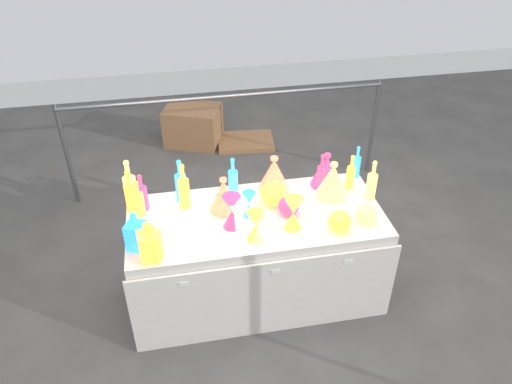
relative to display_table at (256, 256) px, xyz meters
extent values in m
plane|color=#5C5A55|center=(0.00, 0.01, -0.37)|extent=(80.00, 80.00, 0.00)
cylinder|color=gray|center=(-1.50, 1.51, 0.83)|extent=(0.04, 0.04, 2.40)
cylinder|color=gray|center=(1.50, 1.51, 0.83)|extent=(0.04, 0.04, 2.40)
cylinder|color=gray|center=(0.00, 1.48, 0.63)|extent=(3.00, 0.04, 0.04)
cube|color=white|center=(0.00, 0.01, 0.00)|extent=(1.80, 0.80, 0.75)
cube|color=white|center=(0.00, -0.41, -0.04)|extent=(1.84, 0.02, 0.68)
cube|color=white|center=(-0.55, -0.42, 0.23)|extent=(0.06, 0.00, 0.03)
cube|color=white|center=(0.05, -0.42, 0.23)|extent=(0.06, 0.00, 0.03)
cube|color=white|center=(0.55, -0.42, 0.23)|extent=(0.06, 0.00, 0.03)
cube|color=#A07048|center=(-0.27, 2.47, -0.15)|extent=(0.73, 0.63, 0.44)
cube|color=#A07048|center=(0.31, 2.32, -0.35)|extent=(0.68, 0.51, 0.06)
camera|label=1|loc=(-0.52, -2.72, 2.54)|focal=35.00mm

